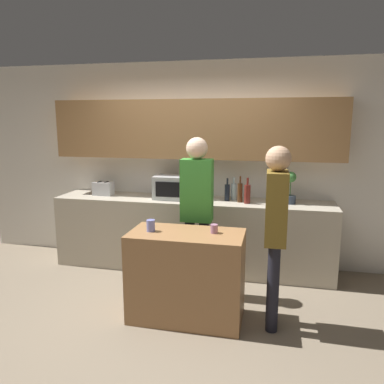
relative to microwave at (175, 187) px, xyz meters
name	(u,v)px	position (x,y,z in m)	size (l,w,h in m)	color
ground_plane	(161,320)	(0.22, -1.41, -1.08)	(14.00, 14.00, 0.00)	#7F705B
back_wall	(196,151)	(0.22, 0.25, 0.46)	(6.40, 0.40, 2.70)	silver
back_counter	(192,234)	(0.22, -0.02, -0.62)	(3.60, 0.62, 0.93)	#B7AD99
kitchen_island	(186,276)	(0.46, -1.29, -0.64)	(1.10, 0.56, 0.88)	#996B42
microwave	(175,187)	(0.00, 0.00, 0.00)	(0.52, 0.39, 0.30)	#B7BABC
toaster	(103,188)	(-1.02, 0.00, -0.06)	(0.26, 0.16, 0.18)	silver
potted_plant	(290,188)	(1.46, 0.00, 0.05)	(0.14, 0.14, 0.40)	#333D4C
bottle_0	(227,192)	(0.68, 0.00, -0.04)	(0.07, 0.07, 0.29)	black
bottle_1	(234,191)	(0.76, 0.08, -0.04)	(0.07, 0.07, 0.29)	silver
bottle_2	(240,192)	(0.85, -0.05, -0.02)	(0.06, 0.06, 0.33)	#472814
bottle_3	(247,194)	(0.94, -0.10, -0.03)	(0.08, 0.08, 0.32)	maroon
cup_0	(214,229)	(0.72, -1.25, -0.16)	(0.07, 0.07, 0.08)	#A26F91
cup_1	(151,226)	(0.11, -1.32, -0.14)	(0.08, 0.08, 0.11)	#7179C5
person_left	(197,202)	(0.45, -0.75, -0.02)	(0.34, 0.23, 1.76)	black
person_center	(276,222)	(1.29, -1.28, -0.05)	(0.23, 0.34, 1.72)	black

